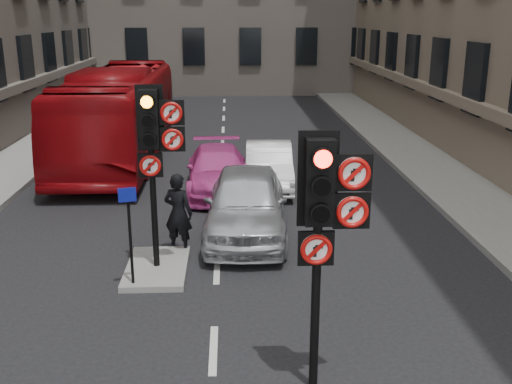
{
  "coord_description": "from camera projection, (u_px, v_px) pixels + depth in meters",
  "views": [
    {
      "loc": [
        0.29,
        -6.12,
        4.97
      ],
      "look_at": [
        0.64,
        1.76,
        2.6
      ],
      "focal_mm": 42.0,
      "sensor_mm": 36.0,
      "label": 1
    }
  ],
  "objects": [
    {
      "name": "pavement_right",
      "position": [
        447.0,
        173.0,
        19.04
      ],
      "size": [
        3.0,
        50.0,
        0.16
      ],
      "primitive_type": "cube",
      "color": "gray",
      "rests_on": "ground"
    },
    {
      "name": "centre_island",
      "position": [
        157.0,
        268.0,
        11.99
      ],
      "size": [
        1.2,
        2.0,
        0.12
      ],
      "primitive_type": "cube",
      "color": "gray",
      "rests_on": "ground"
    },
    {
      "name": "signal_near",
      "position": [
        325.0,
        210.0,
        7.55
      ],
      "size": [
        0.91,
        0.4,
        3.58
      ],
      "color": "black",
      "rests_on": "ground"
    },
    {
      "name": "signal_far",
      "position": [
        155.0,
        138.0,
        11.23
      ],
      "size": [
        0.91,
        0.4,
        3.58
      ],
      "color": "black",
      "rests_on": "centre_island"
    },
    {
      "name": "car_silver",
      "position": [
        246.0,
        202.0,
        13.78
      ],
      "size": [
        2.07,
        4.63,
        1.54
      ],
      "primitive_type": "imported",
      "rotation": [
        0.0,
        0.0,
        -0.06
      ],
      "color": "#B5B8BE",
      "rests_on": "ground"
    },
    {
      "name": "car_white",
      "position": [
        269.0,
        165.0,
        17.69
      ],
      "size": [
        1.49,
        3.89,
        1.26
      ],
      "primitive_type": "imported",
      "rotation": [
        0.0,
        0.0,
        -0.04
      ],
      "color": "silver",
      "rests_on": "ground"
    },
    {
      "name": "car_pink",
      "position": [
        218.0,
        170.0,
        17.24
      ],
      "size": [
        1.87,
        4.3,
        1.23
      ],
      "primitive_type": "imported",
      "rotation": [
        0.0,
        0.0,
        0.03
      ],
      "color": "#CD3C92",
      "rests_on": "ground"
    },
    {
      "name": "bus_red",
      "position": [
        120.0,
        113.0,
        20.93
      ],
      "size": [
        2.67,
        11.33,
        3.16
      ],
      "primitive_type": "imported",
      "rotation": [
        0.0,
        0.0,
        0.0
      ],
      "color": "maroon",
      "rests_on": "ground"
    },
    {
      "name": "motorcycle",
      "position": [
        239.0,
        231.0,
        12.91
      ],
      "size": [
        0.46,
        1.48,
        0.88
      ],
      "primitive_type": "imported",
      "rotation": [
        0.0,
        0.0,
        0.03
      ],
      "color": "black",
      "rests_on": "ground"
    },
    {
      "name": "motorcyclist",
      "position": [
        178.0,
        213.0,
        12.73
      ],
      "size": [
        0.74,
        0.62,
        1.75
      ],
      "primitive_type": "imported",
      "rotation": [
        0.0,
        0.0,
        2.78
      ],
      "color": "black",
      "rests_on": "ground"
    },
    {
      "name": "info_sign",
      "position": [
        129.0,
        222.0,
        10.83
      ],
      "size": [
        0.32,
        0.13,
        1.86
      ],
      "rotation": [
        0.0,
        0.0,
        0.25
      ],
      "color": "black",
      "rests_on": "centre_island"
    }
  ]
}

